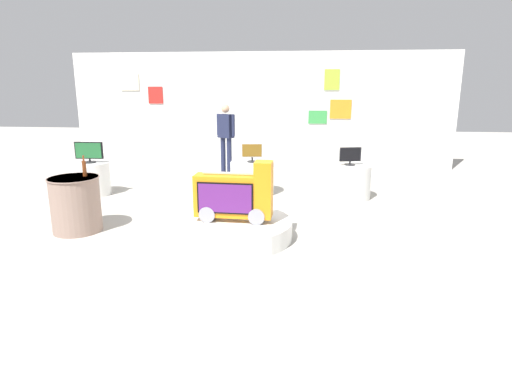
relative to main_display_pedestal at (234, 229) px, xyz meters
The scene contains 13 objects.
ground_plane 0.29m from the main_display_pedestal, 143.98° to the left, with size 30.00×30.00×0.00m, color #B2ADA3.
back_wall_display 5.71m from the main_display_pedestal, 92.17° to the left, with size 10.07×0.13×2.99m.
main_display_pedestal is the anchor object (origin of this frame).
novelty_firetruck_tv 0.48m from the main_display_pedestal, 20.04° to the right, with size 1.09×0.39×0.86m.
display_pedestal_left_rear 3.85m from the main_display_pedestal, 146.65° to the left, with size 0.71×0.71×0.65m, color silver.
tv_on_left_rear 3.91m from the main_display_pedestal, 146.71° to the left, with size 0.56×0.23×0.41m.
display_pedestal_center_rear 3.05m from the main_display_pedestal, 52.34° to the left, with size 0.83×0.83×0.65m, color silver.
tv_on_center_rear 3.12m from the main_display_pedestal, 52.31° to the left, with size 0.42×0.20×0.34m.
display_pedestal_right_rear 2.53m from the main_display_pedestal, 90.78° to the left, with size 0.87×0.87×0.65m, color silver.
tv_on_right_rear 2.62m from the main_display_pedestal, 90.79° to the left, with size 0.42×0.19×0.37m.
side_table_round 2.39m from the main_display_pedestal, behind, with size 0.73×0.73×0.82m.
bottle_on_side_table 2.39m from the main_display_pedestal, behind, with size 0.06×0.06×0.31m.
shopper_browsing_near_truck 4.57m from the main_display_pedestal, 101.57° to the left, with size 0.49×0.37×1.69m.
Camera 1 is at (1.13, -5.66, 2.12)m, focal length 29.01 mm.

